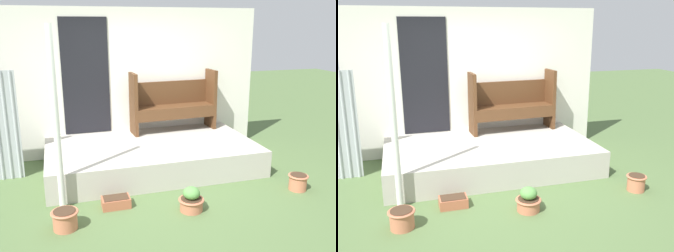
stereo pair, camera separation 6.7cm
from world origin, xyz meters
The scene contains 9 objects.
ground_plane centered at (0.00, 0.00, 0.00)m, with size 24.00×24.00×0.00m, color #516B3D.
porch_slab centered at (0.15, 0.93, 0.21)m, with size 3.35×1.86×0.43m.
house_wall centered at (0.11, 1.89, 1.31)m, with size 4.55×0.08×2.60m.
support_post centered at (-1.31, -0.10, 1.17)m, with size 0.08×0.08×2.33m.
bench centered at (0.73, 1.61, 0.96)m, with size 1.57×0.48×1.08m.
flower_pot_left centered at (-1.30, -0.63, 0.13)m, with size 0.32×0.32×0.23m.
flower_pot_middle centered at (0.27, -0.64, 0.14)m, with size 0.33×0.33×0.32m.
flower_pot_right centered at (1.95, -0.50, 0.13)m, with size 0.29×0.29×0.23m.
planter_box_rect centered at (-0.65, -0.26, 0.07)m, with size 0.37×0.23×0.14m.
Camera 1 is at (-1.29, -4.72, 2.33)m, focal length 40.00 mm.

